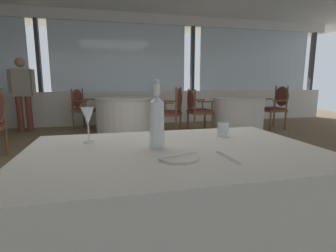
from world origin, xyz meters
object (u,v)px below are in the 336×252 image
Objects in this scene: dining_chair_1_0 at (277,104)px; diner_person_0 at (22,90)px; wine_glass at (88,117)px; water_tumbler at (223,129)px; side_plate at (179,157)px; water_bottle at (157,120)px; dining_chair_1_1 at (196,107)px; dining_chair_0_0 at (82,106)px; dining_chair_0_1 at (173,107)px.

diner_person_0 is at bearing -11.02° from dining_chair_1_0.
wine_glass is 2.37× the size of water_tumbler.
side_plate is 0.52× the size of water_bottle.
dining_chair_1_0 is at bearing 0.00° from dining_chair_1_1.
side_plate is at bearing 47.72° from dining_chair_1_0.
diner_person_0 reaches higher than dining_chair_0_0.
water_tumbler is 4.82m from dining_chair_0_0.
water_bottle reaches higher than dining_chair_1_1.
side_plate is at bearing -112.41° from dining_chair_1_1.
dining_chair_1_1 is 3.77m from diner_person_0.
dining_chair_1_1 is at bearing 71.68° from diner_person_0.
diner_person_0 is at bearing 112.62° from water_bottle.
wine_glass reaches higher than dining_chair_1_1.
wine_glass is 5.43m from dining_chair_1_0.
dining_chair_1_0 is (4.40, -0.92, 0.03)m from dining_chair_0_0.
water_bottle reaches higher than dining_chair_0_1.
wine_glass is at bearing 134.98° from side_plate.
wine_glass is 4.93m from diner_person_0.
side_plate is 2.20× the size of water_tumbler.
dining_chair_1_1 is 0.59× the size of diner_person_0.
dining_chair_0_1 is at bearing 74.13° from water_bottle.
dining_chair_0_0 reaches higher than water_tumbler.
dining_chair_1_1 is (1.96, 3.66, -0.34)m from wine_glass.
water_tumbler is at bearing -45.64° from dining_chair_0_0.
dining_chair_0_1 is at bearing 1.34° from dining_chair_1_0.
water_bottle is (-0.06, 0.22, 0.14)m from side_plate.
side_plate is at bearing 104.96° from dining_chair_0_1.
water_bottle is at bearing -114.21° from dining_chair_1_1.
dining_chair_1_1 reaches higher than side_plate.
dining_chair_1_0 is 5.70m from diner_person_0.
dining_chair_1_1 is at bearing 67.39° from water_bottle.
water_bottle is at bearing 103.37° from dining_chair_0_1.
dining_chair_1_0 is (2.53, 0.13, 0.01)m from dining_chair_0_1.
diner_person_0 is at bearing 163.13° from dining_chair_1_1.
water_bottle is 1.78× the size of wine_glass.
dining_chair_0_1 is 2.53m from dining_chair_1_0.
dining_chair_1_0 reaches higher than wine_glass.
water_bottle is at bearing 45.72° from dining_chair_1_0.
diner_person_0 is (-3.09, 1.06, 0.34)m from dining_chair_0_1.
dining_chair_0_0 is 0.95× the size of dining_chair_0_1.
dining_chair_0_1 is 0.99× the size of dining_chair_1_0.
dining_chair_1_0 reaches higher than dining_chair_0_1.
dining_chair_1_0 is at bearing 43.20° from wine_glass.
dining_chair_0_0 is at bearing 95.55° from wine_glass.
water_tumbler is 0.09× the size of dining_chair_1_1.
wine_glass is at bearing 41.60° from dining_chair_1_0.
diner_person_0 is at bearing 109.70° from wine_glass.
dining_chair_0_0 is (-1.26, 4.65, -0.24)m from water_tumbler.
dining_chair_0_0 is at bearing -13.40° from dining_chair_1_0.
water_tumbler is 5.28m from diner_person_0.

